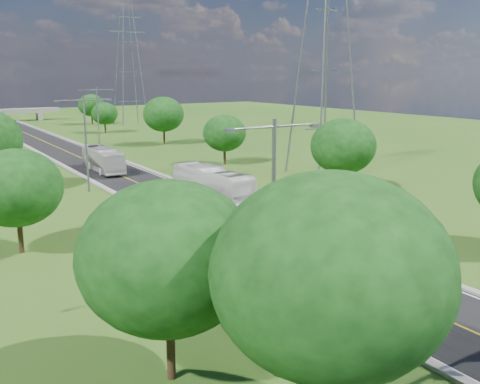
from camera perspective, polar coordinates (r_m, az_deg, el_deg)
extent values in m
plane|color=#275618|center=(74.68, -14.80, 2.68)|extent=(260.00, 260.00, 0.00)
cube|color=black|center=(80.34, -16.13, 3.30)|extent=(8.00, 150.00, 0.06)
cube|color=gray|center=(79.25, -19.08, 3.04)|extent=(0.50, 150.00, 0.22)
cube|color=gray|center=(81.61, -13.28, 3.65)|extent=(0.50, 150.00, 0.22)
cylinder|color=slate|center=(56.60, -2.85, 1.26)|extent=(0.08, 0.08, 2.40)
cube|color=white|center=(56.42, -2.85, 2.05)|extent=(0.55, 0.04, 0.70)
cube|color=gray|center=(154.05, -20.61, 7.57)|extent=(1.20, 3.00, 2.00)
cylinder|color=slate|center=(28.49, 3.56, -2.26)|extent=(0.22, 0.22, 10.00)
cylinder|color=slate|center=(26.88, 1.26, 6.84)|extent=(2.80, 0.12, 0.12)
cylinder|color=slate|center=(28.53, 5.97, 7.10)|extent=(2.80, 0.12, 0.12)
cube|color=slate|center=(26.18, -1.12, 6.58)|extent=(0.50, 0.25, 0.18)
cube|color=slate|center=(29.36, 7.97, 7.11)|extent=(0.50, 0.25, 0.18)
cylinder|color=slate|center=(58.02, -16.09, 4.86)|extent=(0.22, 0.22, 10.00)
cylinder|color=slate|center=(57.24, -17.73, 9.30)|extent=(2.80, 0.12, 0.12)
cylinder|color=slate|center=(58.04, -15.03, 9.50)|extent=(2.80, 0.12, 0.12)
cube|color=slate|center=(56.92, -19.00, 9.14)|extent=(0.50, 0.25, 0.18)
cube|color=slate|center=(58.45, -13.80, 9.53)|extent=(0.50, 0.25, 0.18)
cylinder|color=slate|center=(92.92, -14.91, 7.65)|extent=(0.22, 0.22, 10.00)
cylinder|color=slate|center=(92.26, -15.92, 10.43)|extent=(2.80, 0.12, 0.12)
cylinder|color=slate|center=(93.11, -14.24, 10.54)|extent=(2.80, 0.12, 0.12)
cube|color=slate|center=(91.89, -16.70, 10.34)|extent=(0.50, 0.25, 0.18)
cube|color=slate|center=(93.54, -13.48, 10.55)|extent=(0.50, 0.25, 0.18)
cube|color=slate|center=(134.54, -11.98, 16.38)|extent=(9.00, 0.25, 0.25)
cube|color=slate|center=(134.82, -12.05, 17.80)|extent=(7.00, 0.25, 0.25)
cylinder|color=black|center=(22.72, -7.40, -15.80)|extent=(0.36, 0.36, 3.06)
ellipsoid|color=#11390F|center=(21.20, -7.69, -6.86)|extent=(7.14, 7.14, 6.07)
cylinder|color=black|center=(40.23, -22.38, -4.18)|extent=(0.36, 0.36, 2.70)
ellipsoid|color=#11390F|center=(39.47, -22.78, 0.42)|extent=(6.30, 6.30, 5.36)
ellipsoid|color=#11390F|center=(17.82, 9.62, -8.64)|extent=(7.98, 7.98, 6.78)
cylinder|color=black|center=(56.58, 10.79, 1.29)|extent=(0.36, 0.36, 2.88)
ellipsoid|color=#11390F|center=(56.01, 10.94, 4.83)|extent=(6.72, 6.72, 5.71)
cylinder|color=black|center=(73.37, -1.65, 3.92)|extent=(0.36, 0.36, 2.52)
ellipsoid|color=#11390F|center=(72.97, -1.66, 6.31)|extent=(5.88, 5.88, 5.00)
cylinder|color=black|center=(95.35, -8.10, 5.97)|extent=(0.36, 0.36, 3.06)
ellipsoid|color=#11390F|center=(95.00, -8.17, 8.21)|extent=(7.14, 7.14, 6.07)
cylinder|color=black|center=(116.72, -14.18, 6.72)|extent=(0.36, 0.36, 2.34)
ellipsoid|color=#11390F|center=(116.48, -14.26, 8.12)|extent=(5.46, 5.46, 4.64)
cylinder|color=black|center=(136.74, -15.50, 7.53)|extent=(0.36, 0.36, 2.70)
ellipsoid|color=#11390F|center=(136.51, -15.58, 8.91)|extent=(6.30, 6.30, 5.36)
imported|color=white|center=(52.83, -3.03, 0.95)|extent=(3.26, 11.64, 3.21)
imported|color=silver|center=(70.21, -14.41, 3.41)|extent=(3.08, 11.08, 3.06)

